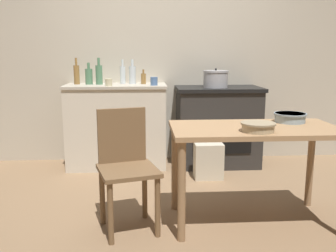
% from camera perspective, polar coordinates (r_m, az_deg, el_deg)
% --- Properties ---
extents(ground_plane, '(14.00, 14.00, 0.00)m').
position_cam_1_polar(ground_plane, '(3.18, 0.61, -12.56)').
color(ground_plane, '#896B4C').
extents(wall_back, '(8.00, 0.07, 2.55)m').
position_cam_1_polar(wall_back, '(4.49, -0.90, 11.09)').
color(wall_back, beige).
rests_on(wall_back, ground_plane).
extents(counter_cabinet, '(1.12, 0.57, 0.93)m').
position_cam_1_polar(counter_cabinet, '(4.27, -7.80, 0.08)').
color(counter_cabinet, beige).
rests_on(counter_cabinet, ground_plane).
extents(stove, '(0.95, 0.60, 0.90)m').
position_cam_1_polar(stove, '(4.33, 7.55, 0.03)').
color(stove, '#2D2B28').
rests_on(stove, ground_plane).
extents(work_table, '(1.23, 0.64, 0.74)m').
position_cam_1_polar(work_table, '(2.84, 13.03, -2.25)').
color(work_table, '#A87F56').
rests_on(work_table, ground_plane).
extents(chair, '(0.49, 0.49, 0.88)m').
position_cam_1_polar(chair, '(2.75, -6.42, -5.85)').
color(chair, brown).
rests_on(chair, ground_plane).
extents(flour_sack, '(0.29, 0.20, 0.37)m').
position_cam_1_polar(flour_sack, '(3.88, 6.17, -5.30)').
color(flour_sack, beige).
rests_on(flour_sack, ground_plane).
extents(stock_pot, '(0.28, 0.28, 0.21)m').
position_cam_1_polar(stock_pot, '(4.20, 7.27, 7.14)').
color(stock_pot, '#A8A8AD').
rests_on(stock_pot, stove).
extents(mixing_bowl_large, '(0.25, 0.25, 0.07)m').
position_cam_1_polar(mixing_bowl_large, '(3.07, 18.11, 1.31)').
color(mixing_bowl_large, '#93A8B2').
rests_on(mixing_bowl_large, work_table).
extents(mixing_bowl_small, '(0.24, 0.24, 0.06)m').
position_cam_1_polar(mixing_bowl_small, '(2.65, 13.56, -0.06)').
color(mixing_bowl_small, tan).
rests_on(mixing_bowl_small, work_table).
extents(bottle_far_left, '(0.08, 0.08, 0.29)m').
position_cam_1_polar(bottle_far_left, '(4.25, -10.46, 7.77)').
color(bottle_far_left, '#517F5B').
rests_on(bottle_far_left, counter_cabinet).
extents(bottle_left, '(0.08, 0.08, 0.24)m').
position_cam_1_polar(bottle_left, '(4.28, -11.96, 7.46)').
color(bottle_left, '#517F5B').
rests_on(bottle_left, counter_cabinet).
extents(bottle_mid_left, '(0.06, 0.06, 0.29)m').
position_cam_1_polar(bottle_mid_left, '(4.33, -13.75, 7.69)').
color(bottle_mid_left, olive).
rests_on(bottle_mid_left, counter_cabinet).
extents(bottle_center_left, '(0.08, 0.08, 0.27)m').
position_cam_1_polar(bottle_center_left, '(4.27, -5.44, 7.83)').
color(bottle_center_left, silver).
rests_on(bottle_center_left, counter_cabinet).
extents(bottle_center, '(0.06, 0.06, 0.16)m').
position_cam_1_polar(bottle_center, '(4.26, -3.76, 7.26)').
color(bottle_center, olive).
rests_on(bottle_center, counter_cabinet).
extents(bottle_center_right, '(0.06, 0.06, 0.27)m').
position_cam_1_polar(bottle_center_right, '(4.31, -6.92, 7.82)').
color(bottle_center_right, silver).
rests_on(bottle_center_right, counter_cabinet).
extents(cup_mid_right, '(0.07, 0.07, 0.08)m').
position_cam_1_polar(cup_mid_right, '(4.03, -9.02, 6.58)').
color(cup_mid_right, beige).
rests_on(cup_mid_right, counter_cabinet).
extents(cup_right, '(0.08, 0.08, 0.09)m').
position_cam_1_polar(cup_right, '(4.06, -2.15, 6.84)').
color(cup_right, '#4C6B99').
rests_on(cup_right, counter_cabinet).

